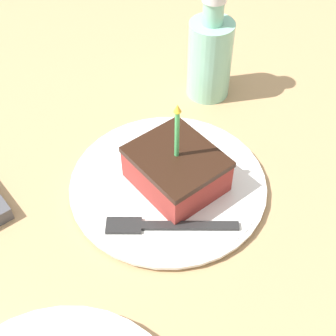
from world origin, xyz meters
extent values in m
cube|color=tan|center=(0.00, 0.00, -0.02)|extent=(2.40, 2.40, 0.04)
cylinder|color=white|center=(-0.02, 0.03, 0.01)|extent=(0.26, 0.26, 0.01)
cylinder|color=white|center=(-0.02, 0.03, 0.01)|extent=(0.27, 0.27, 0.00)
cube|color=#99332D|center=(-0.03, 0.04, 0.03)|extent=(0.10, 0.11, 0.05)
cube|color=black|center=(-0.03, 0.04, 0.06)|extent=(0.10, 0.12, 0.01)
cylinder|color=#4CBF66|center=(-0.03, 0.04, 0.10)|extent=(0.01, 0.01, 0.07)
cone|color=yellow|center=(-0.03, 0.04, 0.14)|extent=(0.01, 0.01, 0.01)
cube|color=#262626|center=(0.01, 0.11, 0.01)|extent=(0.10, 0.09, 0.01)
cube|color=#262626|center=(0.07, 0.05, 0.01)|extent=(0.05, 0.05, 0.01)
cylinder|color=#8CD1B2|center=(-0.21, -0.09, 0.06)|extent=(0.07, 0.07, 0.13)
cylinder|color=#8CD1B2|center=(-0.21, -0.09, 0.15)|extent=(0.03, 0.03, 0.04)
camera|label=1|loc=(0.24, 0.36, 0.50)|focal=50.00mm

